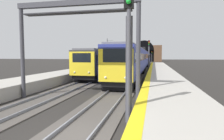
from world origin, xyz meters
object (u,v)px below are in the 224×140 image
object	(u,v)px
railway_signal_mid	(149,53)
overhead_signal_gantry	(76,25)
railway_signal_near	(129,43)
railway_signal_far	(152,56)
train_main_approaching	(141,59)
train_adjacent_platform	(125,59)
catenary_mast_near	(107,52)

from	to	relation	value
railway_signal_mid	overhead_signal_gantry	distance (m)	26.67
railway_signal_near	railway_signal_far	xyz separation A→B (m)	(81.00, 0.00, -0.45)
train_main_approaching	railway_signal_near	world-z (taller)	railway_signal_near
train_main_approaching	train_adjacent_platform	bearing A→B (deg)	-132.91
railway_signal_far	overhead_signal_gantry	distance (m)	76.67
train_adjacent_platform	railway_signal_far	xyz separation A→B (m)	(39.40, -6.34, 0.90)
train_adjacent_platform	railway_signal_mid	distance (m)	12.63
railway_signal_near	overhead_signal_gantry	xyz separation A→B (m)	(4.46, 4.12, 1.52)
railway_signal_near	railway_signal_mid	size ratio (longest dim) A/B	0.98
railway_signal_mid	railway_signal_far	distance (m)	50.24
train_adjacent_platform	railway_signal_far	distance (m)	39.92
railway_signal_mid	railway_signal_far	xyz separation A→B (m)	(50.23, 0.00, -0.50)
train_main_approaching	train_adjacent_platform	distance (m)	6.09
overhead_signal_gantry	catenary_mast_near	size ratio (longest dim) A/B	1.06
train_main_approaching	train_adjacent_platform	size ratio (longest dim) A/B	1.00
train_adjacent_platform	catenary_mast_near	distance (m)	8.62
railway_signal_far	catenary_mast_near	size ratio (longest dim) A/B	0.63
railway_signal_far	catenary_mast_near	bearing A→B (deg)	-20.30
railway_signal_near	overhead_signal_gantry	world-z (taller)	overhead_signal_gantry
railway_signal_far	railway_signal_near	bearing A→B (deg)	0.00
railway_signal_near	train_main_approaching	bearing A→B (deg)	-177.11
train_adjacent_platform	railway_signal_mid	xyz separation A→B (m)	(-10.83, -6.34, 1.40)
railway_signal_near	railway_signal_mid	world-z (taller)	railway_signal_mid
railway_signal_mid	railway_signal_far	bearing A→B (deg)	-180.00
railway_signal_mid	catenary_mast_near	world-z (taller)	catenary_mast_near
train_adjacent_platform	railway_signal_far	world-z (taller)	railway_signal_far
train_main_approaching	overhead_signal_gantry	distance (m)	33.17
train_adjacent_platform	overhead_signal_gantry	bearing A→B (deg)	3.26
train_adjacent_platform	overhead_signal_gantry	distance (m)	37.31
overhead_signal_gantry	catenary_mast_near	distance (m)	43.74
railway_signal_mid	catenary_mast_near	size ratio (longest dim) A/B	0.75
train_main_approaching	railway_signal_near	distance (m)	37.51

